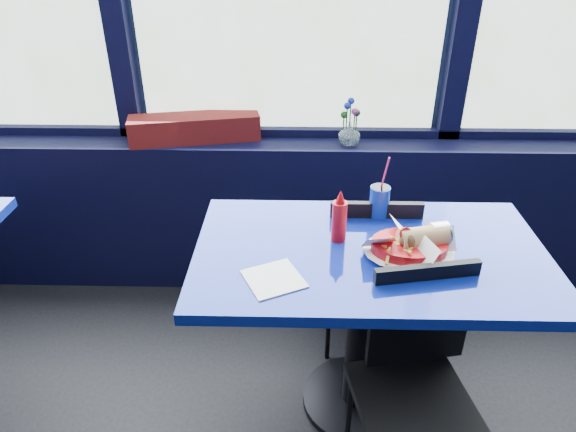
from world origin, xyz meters
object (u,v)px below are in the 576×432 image
(planter_box, at_px, (195,128))
(food_basket, at_px, (411,245))
(flower_vase, at_px, (350,131))
(chair_near_back, at_px, (367,263))
(ketchup_bottle, at_px, (339,218))
(chair_near_front, at_px, (415,369))
(near_table, at_px, (366,292))
(soda_cup, at_px, (379,201))

(planter_box, distance_m, food_basket, 1.26)
(flower_vase, bearing_deg, chair_near_back, -83.30)
(food_basket, bearing_deg, chair_near_back, 114.64)
(ketchup_bottle, bearing_deg, food_basket, -19.87)
(chair_near_back, distance_m, flower_vase, 0.64)
(chair_near_front, height_order, food_basket, food_basket)
(food_basket, bearing_deg, planter_box, 145.99)
(chair_near_back, bearing_deg, food_basket, 103.28)
(near_table, xyz_separation_m, flower_vase, (-0.01, 0.83, 0.30))
(chair_near_front, distance_m, flower_vase, 1.17)
(chair_near_front, xyz_separation_m, food_basket, (-0.01, 0.24, 0.33))
(near_table, xyz_separation_m, soda_cup, (0.06, 0.24, 0.24))
(chair_near_front, distance_m, ketchup_bottle, 0.55)
(flower_vase, bearing_deg, ketchup_bottle, -97.04)
(chair_near_back, bearing_deg, ketchup_bottle, 60.12)
(near_table, distance_m, soda_cup, 0.35)
(ketchup_bottle, bearing_deg, chair_near_front, -52.55)
(near_table, distance_m, ketchup_bottle, 0.30)
(flower_vase, xyz_separation_m, food_basket, (0.14, -0.85, -0.08))
(chair_near_front, xyz_separation_m, flower_vase, (-0.15, 1.09, 0.41))
(near_table, distance_m, food_basket, 0.25)
(planter_box, bearing_deg, soda_cup, -49.98)
(chair_near_front, bearing_deg, chair_near_back, 88.25)
(flower_vase, bearing_deg, planter_box, 176.78)
(flower_vase, height_order, ketchup_bottle, flower_vase)
(flower_vase, bearing_deg, near_table, -89.15)
(planter_box, height_order, flower_vase, flower_vase)
(flower_vase, distance_m, ketchup_bottle, 0.77)
(near_table, bearing_deg, chair_near_back, 81.97)
(chair_near_back, relative_size, food_basket, 2.71)
(ketchup_bottle, xyz_separation_m, soda_cup, (0.16, 0.17, -0.02))
(chair_near_front, relative_size, ketchup_bottle, 4.10)
(chair_near_front, distance_m, soda_cup, 0.61)
(flower_vase, bearing_deg, soda_cup, -83.48)
(chair_near_front, height_order, flower_vase, flower_vase)
(near_table, bearing_deg, planter_box, 130.78)
(planter_box, relative_size, ketchup_bottle, 3.16)
(chair_near_back, bearing_deg, soda_cup, 95.62)
(chair_near_back, xyz_separation_m, soda_cup, (0.01, -0.09, 0.35))
(soda_cup, bearing_deg, flower_vase, 96.52)
(flower_vase, distance_m, soda_cup, 0.60)
(chair_near_back, bearing_deg, flower_vase, -83.25)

